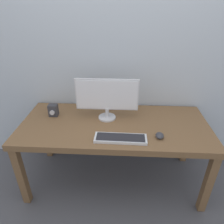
% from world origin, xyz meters
% --- Properties ---
extents(ground_plane, '(6.00, 6.00, 0.00)m').
position_xyz_m(ground_plane, '(0.00, 0.00, 0.00)').
color(ground_plane, '#4C4C51').
extents(wall_back, '(3.09, 0.04, 3.00)m').
position_xyz_m(wall_back, '(0.00, 0.43, 1.50)').
color(wall_back, '#B2BCC6').
rests_on(wall_back, ground_plane).
extents(desk, '(1.76, 0.77, 0.71)m').
position_xyz_m(desk, '(0.00, 0.00, 0.64)').
color(desk, brown).
rests_on(desk, ground_plane).
extents(monitor, '(0.59, 0.17, 0.40)m').
position_xyz_m(monitor, '(-0.08, 0.10, 0.94)').
color(monitor, silver).
rests_on(monitor, desk).
extents(keyboard_primary, '(0.44, 0.14, 0.03)m').
position_xyz_m(keyboard_primary, '(0.06, -0.25, 0.73)').
color(keyboard_primary, silver).
rests_on(keyboard_primary, desk).
extents(mouse, '(0.08, 0.09, 0.04)m').
position_xyz_m(mouse, '(0.39, -0.21, 0.73)').
color(mouse, '#333338').
rests_on(mouse, desk).
extents(audio_controller, '(0.09, 0.08, 0.12)m').
position_xyz_m(audio_controller, '(-0.61, 0.11, 0.77)').
color(audio_controller, '#333338').
rests_on(audio_controller, desk).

